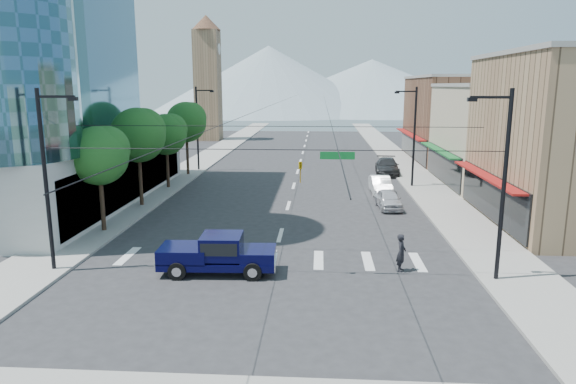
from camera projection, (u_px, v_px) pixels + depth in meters
The scene contains 20 objects.
ground at pixel (271, 269), 25.96m from camera, with size 160.00×160.00×0.00m, color #28282B.
sidewalk_left at pixel (208, 157), 65.77m from camera, with size 4.00×120.00×0.15m, color gray.
sidewalk_right at pixel (397, 159), 64.29m from camera, with size 4.00×120.00×0.15m, color gray.
shop_mid at pixel (511, 136), 47.26m from camera, with size 12.00×14.00×9.00m, color tan.
shop_far at pixel (464, 120), 62.79m from camera, with size 12.00×18.00×10.00m, color brown.
clock_tower at pixel (208, 76), 85.39m from camera, with size 4.80×4.80×20.40m.
mountain_left at pixel (269, 80), 171.21m from camera, with size 80.00×80.00×22.00m, color gray.
mountain_right at pixel (371, 86), 179.22m from camera, with size 90.00×90.00×18.00m, color gray.
tree_near at pixel (101, 154), 31.59m from camera, with size 3.65×3.64×6.71m.
tree_midnear at pixel (140, 133), 38.30m from camera, with size 4.09×4.09×7.52m.
tree_midfar at pixel (168, 133), 45.27m from camera, with size 3.65×3.64×6.71m.
tree_far at pixel (188, 121), 51.98m from camera, with size 4.09×4.09×7.52m.
signal_rig at pixel (272, 183), 24.03m from camera, with size 21.80×0.20×9.00m.
lamp_pole_nw at pixel (198, 125), 54.93m from camera, with size 2.00×0.25×9.00m.
lamp_pole_ne at pixel (413, 133), 45.79m from camera, with size 2.00×0.25×9.00m.
pickup_truck at pixel (217, 253), 25.22m from camera, with size 5.86×2.43×1.96m.
pedestrian at pixel (401, 253), 25.51m from camera, with size 0.69×0.46×1.91m, color black.
parked_car_near at pixel (389, 199), 38.63m from camera, with size 1.65×4.10×1.40m, color silver.
parked_car_mid at pixel (380, 185), 43.93m from camera, with size 1.59×4.55×1.50m, color white.
parked_car_far at pixel (387, 166), 53.47m from camera, with size 2.34×5.76×1.67m, color #29292C.
Camera 1 is at (2.41, -24.52, 9.11)m, focal length 32.00 mm.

